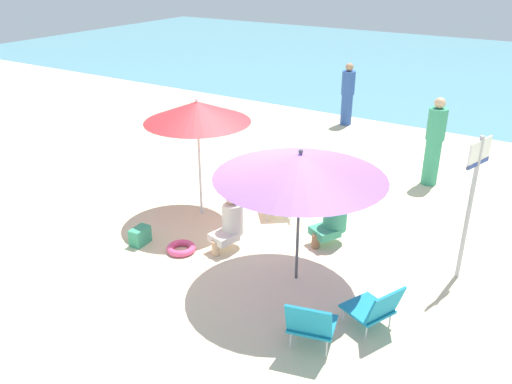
% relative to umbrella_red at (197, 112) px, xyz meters
% --- Properties ---
extents(ground_plane, '(40.00, 40.00, 0.00)m').
position_rel_umbrella_red_xyz_m(ground_plane, '(1.10, -0.09, -1.76)').
color(ground_plane, beige).
extents(sea_water, '(40.00, 16.00, 0.01)m').
position_rel_umbrella_red_xyz_m(sea_water, '(1.10, 14.65, -1.75)').
color(sea_water, '#5693A3').
rests_on(sea_water, ground_plane).
extents(umbrella_red, '(1.68, 1.68, 1.98)m').
position_rel_umbrella_red_xyz_m(umbrella_red, '(0.00, 0.00, 0.00)').
color(umbrella_red, silver).
rests_on(umbrella_red, ground_plane).
extents(umbrella_purple, '(2.18, 2.18, 1.84)m').
position_rel_umbrella_red_xyz_m(umbrella_purple, '(2.26, -0.86, -0.13)').
color(umbrella_purple, '#4C4C51').
rests_on(umbrella_purple, ground_plane).
extents(beach_chair_a, '(0.62, 0.66, 0.67)m').
position_rel_umbrella_red_xyz_m(beach_chair_a, '(3.04, -2.02, -1.41)').
color(beach_chair_a, teal).
rests_on(beach_chair_a, ground_plane).
extents(beach_chair_b, '(0.71, 0.67, 0.62)m').
position_rel_umbrella_red_xyz_m(beach_chair_b, '(3.52, -1.33, -1.46)').
color(beach_chair_b, teal).
rests_on(beach_chair_b, ground_plane).
extents(beach_chair_c, '(0.72, 0.70, 0.58)m').
position_rel_umbrella_red_xyz_m(beach_chair_c, '(1.18, 0.67, -1.46)').
color(beach_chair_c, white).
rests_on(beach_chair_c, ground_plane).
extents(person_a, '(0.34, 0.34, 1.66)m').
position_rel_umbrella_red_xyz_m(person_a, '(2.88, 3.28, -0.93)').
color(person_a, '#389970').
rests_on(person_a, ground_plane).
extents(person_b, '(0.33, 0.33, 1.54)m').
position_rel_umbrella_red_xyz_m(person_b, '(0.03, 5.95, -0.99)').
color(person_b, '#2D519E').
rests_on(person_b, ground_plane).
extents(person_c, '(0.40, 0.55, 0.93)m').
position_rel_umbrella_red_xyz_m(person_c, '(1.06, -0.67, -1.30)').
color(person_c, silver).
rests_on(person_c, ground_plane).
extents(person_d, '(0.50, 0.58, 0.92)m').
position_rel_umbrella_red_xyz_m(person_d, '(2.26, 0.26, -1.31)').
color(person_d, '#389970').
rests_on(person_d, ground_plane).
extents(warning_sign, '(0.17, 0.49, 2.00)m').
position_rel_umbrella_red_xyz_m(warning_sign, '(4.09, 0.33, -0.45)').
color(warning_sign, '#ADADB2').
rests_on(warning_sign, ground_plane).
extents(swim_ring, '(0.43, 0.43, 0.10)m').
position_rel_umbrella_red_xyz_m(swim_ring, '(0.50, -1.15, -1.71)').
color(swim_ring, '#E54C7F').
rests_on(swim_ring, ground_plane).
extents(beach_bag, '(0.21, 0.32, 0.26)m').
position_rel_umbrella_red_xyz_m(beach_bag, '(-0.16, -1.30, -1.63)').
color(beach_bag, '#389970').
rests_on(beach_bag, ground_plane).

